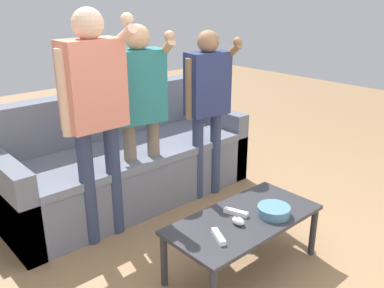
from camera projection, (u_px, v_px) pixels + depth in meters
ground_plane at (234, 269)px, 2.71m from camera, size 12.00×12.00×0.00m
couch at (125, 163)px, 3.59m from camera, size 2.16×0.86×0.92m
coffee_table at (244, 224)px, 2.61m from camera, size 1.02×0.49×0.38m
snack_bowl at (274, 211)px, 2.61m from camera, size 0.21×0.21×0.06m
game_remote_nunchuk at (238, 221)px, 2.51m from camera, size 0.06×0.09×0.05m
player_left at (95, 102)px, 2.73m from camera, size 0.49×0.31×1.63m
player_center at (140, 101)px, 3.09m from camera, size 0.44×0.37×1.51m
player_right at (208, 96)px, 3.41m from camera, size 0.42×0.33×1.44m
game_remote_wand_near at (218, 237)px, 2.36m from camera, size 0.10×0.16×0.03m
game_remote_wand_far at (236, 212)px, 2.62m from camera, size 0.09×0.16×0.03m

